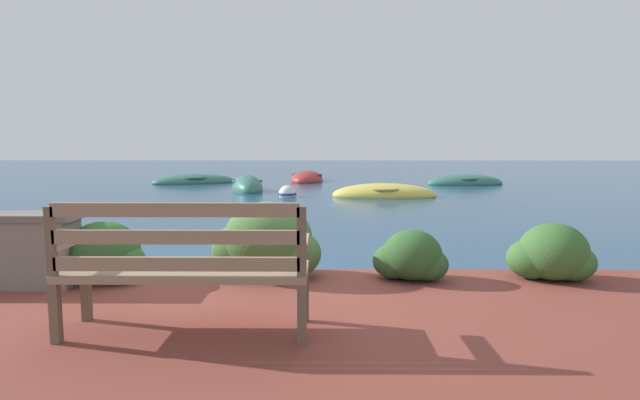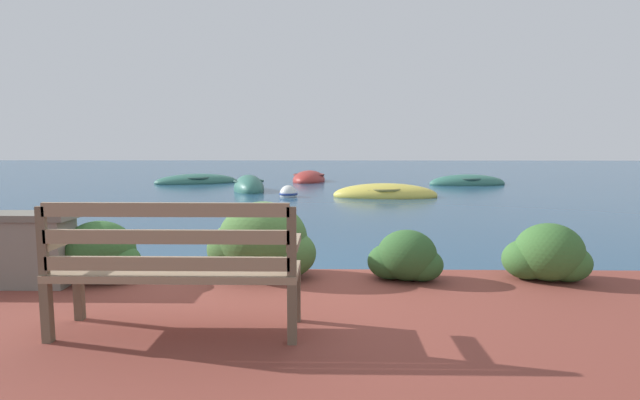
% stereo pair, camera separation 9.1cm
% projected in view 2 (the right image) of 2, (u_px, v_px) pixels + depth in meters
% --- Properties ---
extents(ground_plane, '(80.00, 80.00, 0.00)m').
position_uv_depth(ground_plane, '(251.00, 289.00, 5.21)').
color(ground_plane, navy).
extents(park_bench, '(1.68, 0.48, 0.93)m').
position_uv_depth(park_bench, '(175.00, 264.00, 3.37)').
color(park_bench, brown).
rests_on(park_bench, patio_terrace).
extents(hedge_clump_left, '(0.84, 0.61, 0.57)m').
position_uv_depth(hedge_clump_left, '(99.00, 255.00, 4.73)').
color(hedge_clump_left, '#2D5628').
rests_on(hedge_clump_left, patio_terrace).
extents(hedge_clump_centre, '(1.09, 0.78, 0.74)m').
position_uv_depth(hedge_clump_centre, '(262.00, 244.00, 4.88)').
color(hedge_clump_centre, '#426B33').
rests_on(hedge_clump_centre, patio_terrace).
extents(hedge_clump_right, '(0.71, 0.51, 0.48)m').
position_uv_depth(hedge_clump_right, '(406.00, 258.00, 4.75)').
color(hedge_clump_right, '#2D5628').
rests_on(hedge_clump_right, patio_terrace).
extents(hedge_clump_far_right, '(0.81, 0.58, 0.55)m').
position_uv_depth(hedge_clump_far_right, '(547.00, 256.00, 4.74)').
color(hedge_clump_far_right, '#38662D').
rests_on(hedge_clump_far_right, patio_terrace).
extents(rowboat_nearest, '(3.00, 1.25, 0.68)m').
position_uv_depth(rowboat_nearest, '(385.00, 195.00, 14.22)').
color(rowboat_nearest, '#DBC64C').
rests_on(rowboat_nearest, ground_plane).
extents(rowboat_mid, '(1.48, 2.53, 0.89)m').
position_uv_depth(rowboat_mid, '(249.00, 188.00, 16.13)').
color(rowboat_mid, '#336B5B').
rests_on(rowboat_mid, ground_plane).
extents(rowboat_far, '(2.93, 1.35, 0.67)m').
position_uv_depth(rowboat_far, '(467.00, 183.00, 18.39)').
color(rowboat_far, '#336B5B').
rests_on(rowboat_far, ground_plane).
extents(rowboat_outer, '(3.37, 2.43, 0.63)m').
position_uv_depth(rowboat_outer, '(196.00, 182.00, 19.17)').
color(rowboat_outer, '#336B5B').
rests_on(rowboat_outer, ground_plane).
extents(rowboat_distant, '(1.53, 2.63, 0.76)m').
position_uv_depth(rowboat_distant, '(309.00, 180.00, 20.09)').
color(rowboat_distant, '#9E2D28').
rests_on(rowboat_distant, ground_plane).
extents(mooring_buoy, '(0.54, 0.54, 0.49)m').
position_uv_depth(mooring_buoy, '(288.00, 194.00, 14.25)').
color(mooring_buoy, white).
rests_on(mooring_buoy, ground_plane).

